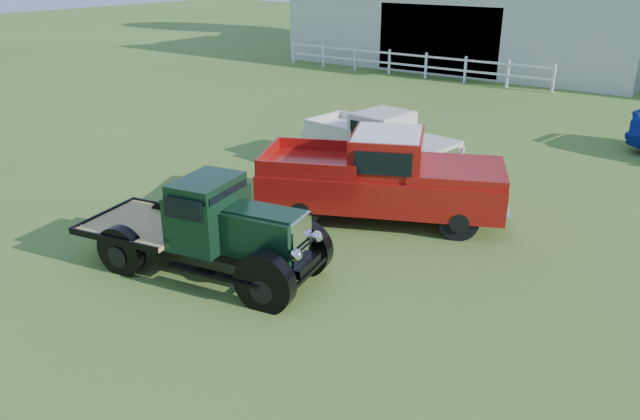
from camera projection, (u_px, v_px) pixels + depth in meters
The scene contains 6 objects.
ground at pixel (272, 283), 11.12m from camera, with size 120.00×120.00×0.00m, color #4C6928.
shed_left at pixel (479, 9), 33.44m from camera, with size 18.80×10.20×5.60m, color #A1A194, non-canonical shape.
fence_rail at pixel (407, 64), 30.28m from camera, with size 14.20×0.16×1.20m, color white, non-canonical shape.
vintage_flatbed at pixel (205, 226), 11.20m from camera, with size 4.58×1.81×1.81m, color black, non-canonical shape.
red_pickup at pixel (381, 175), 13.56m from camera, with size 5.41×2.08×1.97m, color maroon, non-canonical shape.
white_pickup at pixel (379, 143), 16.62m from camera, with size 4.38×1.70×1.61m, color beige, non-canonical shape.
Camera 1 is at (6.40, -7.49, 5.38)m, focal length 35.00 mm.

